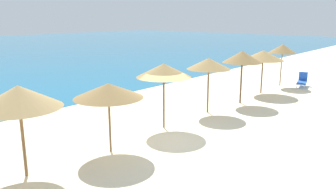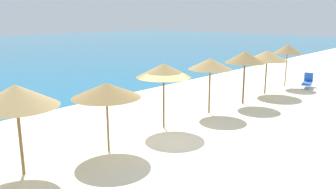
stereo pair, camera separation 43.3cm
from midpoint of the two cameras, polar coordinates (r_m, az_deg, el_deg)
The scene contains 9 objects.
ground_plane at distance 14.12m, azimuth 0.78°, elevation -7.09°, with size 160.00×160.00×0.00m, color beige.
beach_umbrella_2 at distance 10.98m, azimuth -23.40°, elevation -0.22°, with size 2.54×2.54×2.90m.
beach_umbrella_3 at distance 12.16m, azimuth -9.43°, elevation 0.70°, with size 2.50×2.50×2.57m.
beach_umbrella_4 at distance 14.57m, azimuth 0.10°, elevation 4.11°, with size 2.41×2.41×2.90m.
beach_umbrella_5 at distance 17.12m, azimuth 7.91°, elevation 5.16°, with size 2.24×2.24×2.84m.
beach_umbrella_6 at distance 19.35m, azimuth 13.58°, elevation 6.18°, with size 2.22×2.22×3.01m.
beach_umbrella_7 at distance 22.36m, azimuth 17.03°, elevation 6.32°, with size 2.62×2.62×2.78m.
beach_umbrella_8 at distance 25.21m, azimuth 20.12°, elevation 7.25°, with size 1.98×1.98×2.98m.
lounge_chair_1 at distance 25.64m, azimuth 23.05°, elevation 2.02°, with size 1.68×0.96×0.98m.
Camera 2 is at (-9.81, -8.92, 4.87)m, focal length 35.90 mm.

